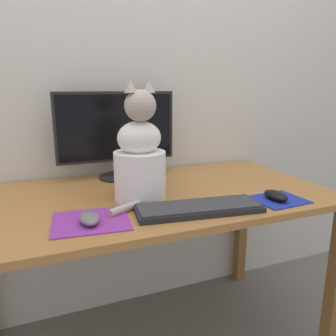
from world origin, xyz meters
TOP-DOWN VIEW (x-y plane):
  - wall_back at (0.00, 0.39)m, footprint 7.00×0.04m
  - desk at (0.00, 0.00)m, footprint 1.40×0.72m
  - monitor at (-0.06, 0.27)m, footprint 0.52×0.17m
  - keyboard at (0.09, -0.24)m, footprint 0.43×0.19m
  - mousepad_left at (-0.25, -0.19)m, footprint 0.25×0.22m
  - mousepad_right at (0.41, -0.25)m, footprint 0.19×0.17m
  - computer_mouse_left at (-0.26, -0.21)m, footprint 0.06×0.10m
  - computer_mouse_right at (0.40, -0.25)m, footprint 0.06×0.11m
  - cat at (-0.05, -0.05)m, footprint 0.25×0.26m

SIDE VIEW (x-z plane):
  - desk at x=0.00m, z-range 0.27..0.98m
  - mousepad_left at x=-0.25m, z-range 0.71..0.71m
  - mousepad_right at x=0.41m, z-range 0.71..0.71m
  - keyboard at x=0.09m, z-range 0.71..0.73m
  - computer_mouse_right at x=0.40m, z-range 0.71..0.75m
  - computer_mouse_left at x=-0.26m, z-range 0.71..0.75m
  - cat at x=-0.05m, z-range 0.66..1.08m
  - monitor at x=-0.06m, z-range 0.73..1.11m
  - wall_back at x=0.00m, z-range 0.00..2.50m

